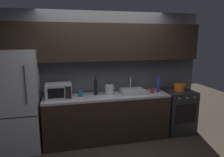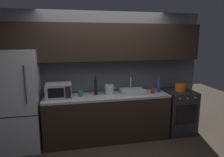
{
  "view_description": "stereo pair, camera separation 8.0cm",
  "coord_description": "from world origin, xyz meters",
  "px_view_note": "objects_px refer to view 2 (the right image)",
  "views": [
    {
      "loc": [
        -0.79,
        -2.81,
        1.97
      ],
      "look_at": [
        0.1,
        0.9,
        1.22
      ],
      "focal_mm": 32.76,
      "sensor_mm": 36.0,
      "label": 1
    },
    {
      "loc": [
        -0.71,
        -2.83,
        1.97
      ],
      "look_at": [
        0.1,
        0.9,
        1.22
      ],
      "focal_mm": 32.76,
      "sensor_mm": 36.0,
      "label": 2
    }
  ],
  "objects_px": {
    "wine_bottle_blue": "(159,85)",
    "mug_red": "(153,91)",
    "oven_range": "(178,111)",
    "microwave": "(59,91)",
    "refrigerator": "(19,101)",
    "mug_teal": "(80,94)",
    "cooking_pot": "(180,88)",
    "wine_bottle_dark": "(96,87)",
    "kettle": "(109,90)"
  },
  "relations": [
    {
      "from": "wine_bottle_blue",
      "to": "mug_red",
      "type": "relative_size",
      "value": 3.18
    },
    {
      "from": "oven_range",
      "to": "microwave",
      "type": "distance_m",
      "value": 2.5
    },
    {
      "from": "oven_range",
      "to": "microwave",
      "type": "relative_size",
      "value": 1.96
    },
    {
      "from": "refrigerator",
      "to": "mug_red",
      "type": "height_order",
      "value": "refrigerator"
    },
    {
      "from": "refrigerator",
      "to": "oven_range",
      "type": "bearing_deg",
      "value": -0.02
    },
    {
      "from": "wine_bottle_blue",
      "to": "mug_teal",
      "type": "relative_size",
      "value": 3.38
    },
    {
      "from": "refrigerator",
      "to": "microwave",
      "type": "relative_size",
      "value": 3.88
    },
    {
      "from": "microwave",
      "to": "mug_teal",
      "type": "distance_m",
      "value": 0.4
    },
    {
      "from": "mug_red",
      "to": "cooking_pot",
      "type": "distance_m",
      "value": 0.64
    },
    {
      "from": "oven_range",
      "to": "wine_bottle_blue",
      "type": "distance_m",
      "value": 0.75
    },
    {
      "from": "oven_range",
      "to": "wine_bottle_dark",
      "type": "distance_m",
      "value": 1.85
    },
    {
      "from": "mug_teal",
      "to": "refrigerator",
      "type": "bearing_deg",
      "value": -178.2
    },
    {
      "from": "microwave",
      "to": "kettle",
      "type": "distance_m",
      "value": 0.95
    },
    {
      "from": "kettle",
      "to": "mug_red",
      "type": "relative_size",
      "value": 2.03
    },
    {
      "from": "microwave",
      "to": "wine_bottle_dark",
      "type": "bearing_deg",
      "value": 4.25
    },
    {
      "from": "wine_bottle_blue",
      "to": "cooking_pot",
      "type": "xyz_separation_m",
      "value": [
        0.49,
        -0.0,
        -0.07
      ]
    },
    {
      "from": "oven_range",
      "to": "kettle",
      "type": "distance_m",
      "value": 1.58
    },
    {
      "from": "wine_bottle_blue",
      "to": "refrigerator",
      "type": "bearing_deg",
      "value": -179.9
    },
    {
      "from": "wine_bottle_dark",
      "to": "wine_bottle_blue",
      "type": "xyz_separation_m",
      "value": [
        1.27,
        -0.06,
        -0.01
      ]
    },
    {
      "from": "refrigerator",
      "to": "microwave",
      "type": "height_order",
      "value": "refrigerator"
    },
    {
      "from": "mug_red",
      "to": "microwave",
      "type": "bearing_deg",
      "value": 177.59
    },
    {
      "from": "wine_bottle_dark",
      "to": "wine_bottle_blue",
      "type": "relative_size",
      "value": 1.07
    },
    {
      "from": "kettle",
      "to": "mug_teal",
      "type": "relative_size",
      "value": 2.15
    },
    {
      "from": "cooking_pot",
      "to": "mug_teal",
      "type": "bearing_deg",
      "value": 179.07
    },
    {
      "from": "refrigerator",
      "to": "wine_bottle_dark",
      "type": "bearing_deg",
      "value": 2.91
    },
    {
      "from": "wine_bottle_dark",
      "to": "cooking_pot",
      "type": "height_order",
      "value": "wine_bottle_dark"
    },
    {
      "from": "kettle",
      "to": "mug_teal",
      "type": "height_order",
      "value": "kettle"
    },
    {
      "from": "wine_bottle_blue",
      "to": "mug_red",
      "type": "xyz_separation_m",
      "value": [
        -0.15,
        -0.06,
        -0.09
      ]
    },
    {
      "from": "refrigerator",
      "to": "oven_range",
      "type": "distance_m",
      "value": 3.15
    },
    {
      "from": "oven_range",
      "to": "mug_red",
      "type": "height_order",
      "value": "mug_red"
    },
    {
      "from": "microwave",
      "to": "mug_red",
      "type": "height_order",
      "value": "microwave"
    },
    {
      "from": "refrigerator",
      "to": "cooking_pot",
      "type": "height_order",
      "value": "refrigerator"
    },
    {
      "from": "cooking_pot",
      "to": "oven_range",
      "type": "bearing_deg",
      "value": -175.26
    },
    {
      "from": "mug_red",
      "to": "cooking_pot",
      "type": "bearing_deg",
      "value": 5.19
    },
    {
      "from": "kettle",
      "to": "mug_red",
      "type": "distance_m",
      "value": 0.87
    },
    {
      "from": "mug_teal",
      "to": "wine_bottle_blue",
      "type": "bearing_deg",
      "value": -1.06
    },
    {
      "from": "mug_teal",
      "to": "wine_bottle_dark",
      "type": "bearing_deg",
      "value": 6.84
    },
    {
      "from": "oven_range",
      "to": "mug_teal",
      "type": "height_order",
      "value": "mug_teal"
    },
    {
      "from": "mug_teal",
      "to": "mug_red",
      "type": "xyz_separation_m",
      "value": [
        1.42,
        -0.09,
        0.0
      ]
    },
    {
      "from": "wine_bottle_blue",
      "to": "mug_teal",
      "type": "height_order",
      "value": "wine_bottle_blue"
    },
    {
      "from": "microwave",
      "to": "kettle",
      "type": "relative_size",
      "value": 2.14
    },
    {
      "from": "wine_bottle_dark",
      "to": "cooking_pot",
      "type": "relative_size",
      "value": 1.55
    },
    {
      "from": "kettle",
      "to": "wine_bottle_blue",
      "type": "distance_m",
      "value": 1.02
    },
    {
      "from": "kettle",
      "to": "wine_bottle_blue",
      "type": "height_order",
      "value": "wine_bottle_blue"
    },
    {
      "from": "oven_range",
      "to": "kettle",
      "type": "xyz_separation_m",
      "value": [
        -1.48,
        0.05,
        0.55
      ]
    },
    {
      "from": "microwave",
      "to": "wine_bottle_blue",
      "type": "xyz_separation_m",
      "value": [
        1.96,
        -0.01,
        0.0
      ]
    },
    {
      "from": "wine_bottle_dark",
      "to": "mug_teal",
      "type": "relative_size",
      "value": 3.62
    },
    {
      "from": "wine_bottle_blue",
      "to": "cooking_pot",
      "type": "height_order",
      "value": "wine_bottle_blue"
    },
    {
      "from": "cooking_pot",
      "to": "microwave",
      "type": "bearing_deg",
      "value": 179.57
    },
    {
      "from": "microwave",
      "to": "cooking_pot",
      "type": "bearing_deg",
      "value": -0.43
    }
  ]
}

